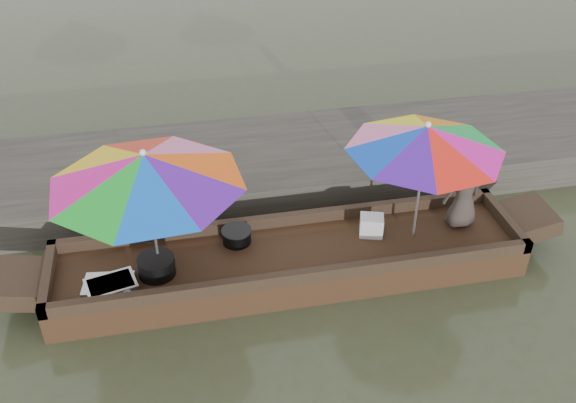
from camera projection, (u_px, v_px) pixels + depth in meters
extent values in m
plane|color=#3D442E|center=(290.00, 274.00, 7.77)|extent=(80.00, 80.00, 0.00)
cube|color=#2D2B26|center=(259.00, 165.00, 9.41)|extent=(22.00, 2.20, 0.50)
cube|color=#362213|center=(290.00, 263.00, 7.67)|extent=(5.56, 1.20, 0.35)
cylinder|color=black|center=(156.00, 266.00, 7.18)|extent=(0.42, 0.42, 0.22)
cube|color=silver|center=(111.00, 286.00, 7.01)|extent=(0.61, 0.49, 0.09)
cube|color=silver|center=(108.00, 285.00, 7.04)|extent=(0.58, 0.44, 0.06)
cylinder|color=black|center=(237.00, 236.00, 7.68)|extent=(0.34, 0.34, 0.16)
cube|color=silver|center=(371.00, 226.00, 7.78)|extent=(0.33, 0.29, 0.26)
imported|color=#372F2A|center=(464.00, 189.00, 7.75)|extent=(0.56, 0.43, 1.02)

